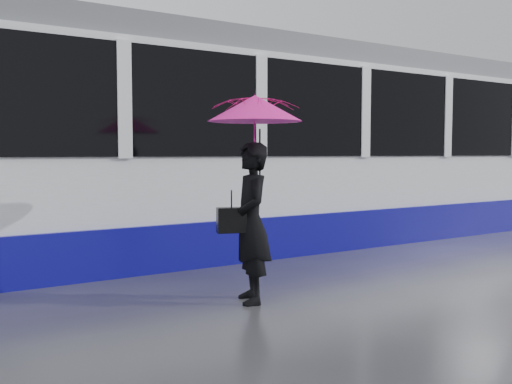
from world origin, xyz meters
TOP-DOWN VIEW (x-y plane):
  - ground at (0.00, 0.00)m, footprint 90.00×90.00m
  - rails at (0.00, 2.50)m, footprint 34.00×1.51m
  - tram at (3.44, 2.50)m, footprint 26.00×2.56m
  - woman at (-0.38, -0.58)m, footprint 0.57×0.70m
  - umbrella at (-0.33, -0.58)m, footprint 1.23×1.23m
  - handbag at (-0.60, -0.56)m, footprint 0.32×0.22m

SIDE VIEW (x-z plane):
  - ground at x=0.00m, z-range 0.00..0.00m
  - rails at x=0.00m, z-range 0.00..0.02m
  - woman at x=-0.38m, z-range 0.00..1.66m
  - handbag at x=-0.60m, z-range 0.65..1.09m
  - tram at x=3.44m, z-range -0.04..3.31m
  - umbrella at x=-0.33m, z-range 1.25..2.37m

